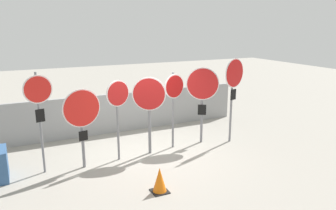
{
  "coord_description": "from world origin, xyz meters",
  "views": [
    {
      "loc": [
        -3.2,
        -7.72,
        3.5
      ],
      "look_at": [
        0.48,
        0.0,
        1.37
      ],
      "focal_mm": 35.0,
      "sensor_mm": 36.0,
      "label": 1
    }
  ],
  "objects_px": {
    "stop_sign_0": "(39,100)",
    "stop_sign_1": "(82,114)",
    "stop_sign_2": "(118,101)",
    "stop_sign_5": "(202,90)",
    "stop_sign_6": "(234,81)",
    "traffic_cone_0": "(160,180)",
    "stop_sign_3": "(149,101)",
    "stop_sign_4": "(174,93)"
  },
  "relations": [
    {
      "from": "stop_sign_4",
      "to": "traffic_cone_0",
      "type": "distance_m",
      "value": 2.94
    },
    {
      "from": "stop_sign_2",
      "to": "stop_sign_3",
      "type": "distance_m",
      "value": 0.88
    },
    {
      "from": "stop_sign_4",
      "to": "stop_sign_5",
      "type": "xyz_separation_m",
      "value": [
        0.93,
        0.0,
        0.01
      ]
    },
    {
      "from": "stop_sign_2",
      "to": "stop_sign_5",
      "type": "xyz_separation_m",
      "value": [
        2.61,
        0.19,
        0.02
      ]
    },
    {
      "from": "stop_sign_4",
      "to": "stop_sign_0",
      "type": "bearing_deg",
      "value": 167.58
    },
    {
      "from": "stop_sign_1",
      "to": "stop_sign_3",
      "type": "bearing_deg",
      "value": -5.48
    },
    {
      "from": "stop_sign_2",
      "to": "stop_sign_6",
      "type": "height_order",
      "value": "stop_sign_6"
    },
    {
      "from": "stop_sign_0",
      "to": "traffic_cone_0",
      "type": "bearing_deg",
      "value": -56.04
    },
    {
      "from": "stop_sign_4",
      "to": "stop_sign_5",
      "type": "bearing_deg",
      "value": -14.94
    },
    {
      "from": "stop_sign_5",
      "to": "stop_sign_4",
      "type": "bearing_deg",
      "value": -151.4
    },
    {
      "from": "stop_sign_2",
      "to": "traffic_cone_0",
      "type": "relative_size",
      "value": 3.87
    },
    {
      "from": "stop_sign_3",
      "to": "stop_sign_4",
      "type": "height_order",
      "value": "stop_sign_4"
    },
    {
      "from": "stop_sign_1",
      "to": "stop_sign_4",
      "type": "xyz_separation_m",
      "value": [
        2.62,
        0.29,
        0.21
      ]
    },
    {
      "from": "stop_sign_6",
      "to": "stop_sign_4",
      "type": "bearing_deg",
      "value": 151.29
    },
    {
      "from": "stop_sign_2",
      "to": "stop_sign_4",
      "type": "distance_m",
      "value": 1.7
    },
    {
      "from": "stop_sign_0",
      "to": "stop_sign_1",
      "type": "relative_size",
      "value": 1.22
    },
    {
      "from": "stop_sign_1",
      "to": "stop_sign_3",
      "type": "xyz_separation_m",
      "value": [
        1.81,
        0.15,
        0.11
      ]
    },
    {
      "from": "stop_sign_2",
      "to": "stop_sign_5",
      "type": "relative_size",
      "value": 0.93
    },
    {
      "from": "stop_sign_6",
      "to": "traffic_cone_0",
      "type": "distance_m",
      "value": 4.06
    },
    {
      "from": "stop_sign_0",
      "to": "stop_sign_4",
      "type": "xyz_separation_m",
      "value": [
        3.55,
        0.16,
        -0.2
      ]
    },
    {
      "from": "traffic_cone_0",
      "to": "stop_sign_1",
      "type": "bearing_deg",
      "value": 121.98
    },
    {
      "from": "stop_sign_0",
      "to": "stop_sign_2",
      "type": "bearing_deg",
      "value": -13.22
    },
    {
      "from": "stop_sign_6",
      "to": "traffic_cone_0",
      "type": "height_order",
      "value": "stop_sign_6"
    },
    {
      "from": "stop_sign_5",
      "to": "traffic_cone_0",
      "type": "xyz_separation_m",
      "value": [
        -2.36,
        -2.19,
        -1.35
      ]
    },
    {
      "from": "traffic_cone_0",
      "to": "stop_sign_6",
      "type": "bearing_deg",
      "value": 30.21
    },
    {
      "from": "stop_sign_2",
      "to": "stop_sign_1",
      "type": "bearing_deg",
      "value": 167.87
    },
    {
      "from": "stop_sign_2",
      "to": "stop_sign_4",
      "type": "height_order",
      "value": "stop_sign_4"
    },
    {
      "from": "stop_sign_4",
      "to": "stop_sign_5",
      "type": "relative_size",
      "value": 0.96
    },
    {
      "from": "traffic_cone_0",
      "to": "stop_sign_2",
      "type": "bearing_deg",
      "value": 97.29
    },
    {
      "from": "stop_sign_1",
      "to": "stop_sign_2",
      "type": "bearing_deg",
      "value": -4.33
    },
    {
      "from": "stop_sign_2",
      "to": "stop_sign_5",
      "type": "bearing_deg",
      "value": -13.74
    },
    {
      "from": "stop_sign_3",
      "to": "traffic_cone_0",
      "type": "height_order",
      "value": "stop_sign_3"
    },
    {
      "from": "stop_sign_0",
      "to": "stop_sign_6",
      "type": "distance_m",
      "value": 5.34
    },
    {
      "from": "stop_sign_0",
      "to": "stop_sign_1",
      "type": "bearing_deg",
      "value": -20.13
    },
    {
      "from": "stop_sign_1",
      "to": "stop_sign_4",
      "type": "height_order",
      "value": "stop_sign_4"
    },
    {
      "from": "stop_sign_0",
      "to": "stop_sign_6",
      "type": "height_order",
      "value": "stop_sign_6"
    },
    {
      "from": "stop_sign_0",
      "to": "stop_sign_3",
      "type": "xyz_separation_m",
      "value": [
        2.74,
        0.02,
        -0.3
      ]
    },
    {
      "from": "stop_sign_1",
      "to": "traffic_cone_0",
      "type": "distance_m",
      "value": 2.51
    },
    {
      "from": "stop_sign_5",
      "to": "stop_sign_6",
      "type": "relative_size",
      "value": 0.9
    },
    {
      "from": "stop_sign_0",
      "to": "traffic_cone_0",
      "type": "height_order",
      "value": "stop_sign_0"
    },
    {
      "from": "stop_sign_6",
      "to": "stop_sign_2",
      "type": "bearing_deg",
      "value": 159.28
    },
    {
      "from": "stop_sign_0",
      "to": "stop_sign_4",
      "type": "height_order",
      "value": "stop_sign_0"
    }
  ]
}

